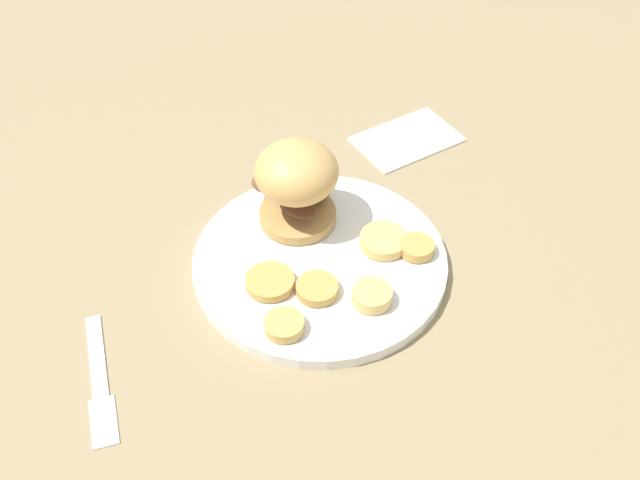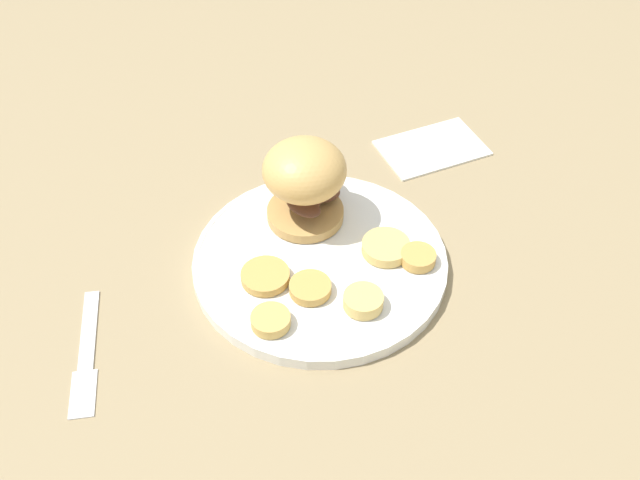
# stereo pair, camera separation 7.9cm
# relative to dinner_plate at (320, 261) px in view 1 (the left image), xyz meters

# --- Properties ---
(ground_plane) EXTENTS (4.00, 4.00, 0.00)m
(ground_plane) POSITION_rel_dinner_plate_xyz_m (0.00, 0.00, -0.01)
(ground_plane) COLOR #937F5B
(dinner_plate) EXTENTS (0.28, 0.28, 0.02)m
(dinner_plate) POSITION_rel_dinner_plate_xyz_m (0.00, 0.00, 0.00)
(dinner_plate) COLOR white
(dinner_plate) RESTS_ON ground_plane
(sandwich) EXTENTS (0.12, 0.11, 0.10)m
(sandwich) POSITION_rel_dinner_plate_xyz_m (-0.05, -0.04, 0.06)
(sandwich) COLOR tan
(sandwich) RESTS_ON dinner_plate
(potato_round_0) EXTENTS (0.04, 0.04, 0.01)m
(potato_round_0) POSITION_rel_dinner_plate_xyz_m (0.04, 0.07, 0.01)
(potato_round_0) COLOR #DBB766
(potato_round_0) RESTS_ON dinner_plate
(potato_round_1) EXTENTS (0.04, 0.04, 0.01)m
(potato_round_1) POSITION_rel_dinner_plate_xyz_m (0.11, 0.00, 0.01)
(potato_round_1) COLOR tan
(potato_round_1) RESTS_ON dinner_plate
(potato_round_2) EXTENTS (0.04, 0.04, 0.01)m
(potato_round_2) POSITION_rel_dinner_plate_xyz_m (-0.04, 0.10, 0.01)
(potato_round_2) COLOR tan
(potato_round_2) RESTS_ON dinner_plate
(potato_round_3) EXTENTS (0.05, 0.05, 0.01)m
(potato_round_3) POSITION_rel_dinner_plate_xyz_m (-0.04, 0.06, 0.01)
(potato_round_3) COLOR #DBB766
(potato_round_3) RESTS_ON dinner_plate
(potato_round_4) EXTENTS (0.04, 0.04, 0.01)m
(potato_round_4) POSITION_rel_dinner_plate_xyz_m (0.05, 0.01, 0.01)
(potato_round_4) COLOR tan
(potato_round_4) RESTS_ON dinner_plate
(potato_round_5) EXTENTS (0.05, 0.05, 0.01)m
(potato_round_5) POSITION_rel_dinner_plate_xyz_m (0.06, -0.04, 0.01)
(potato_round_5) COLOR tan
(potato_round_5) RESTS_ON dinner_plate
(fork) EXTENTS (0.14, 0.11, 0.00)m
(fork) POSITION_rel_dinner_plate_xyz_m (0.21, -0.15, -0.01)
(fork) COLOR silver
(fork) RESTS_ON ground_plane
(napkin) EXTENTS (0.16, 0.15, 0.01)m
(napkin) POSITION_rel_dinner_plate_xyz_m (-0.25, 0.03, -0.01)
(napkin) COLOR white
(napkin) RESTS_ON ground_plane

